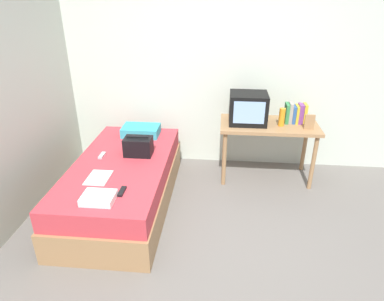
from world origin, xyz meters
The scene contains 14 objects.
ground_plane centered at (0.00, 0.00, 0.00)m, with size 8.00×8.00×0.00m, color slate.
wall_back centered at (0.00, 2.00, 1.30)m, with size 5.20×0.10×2.60m, color silver.
bed centered at (-0.99, 0.79, 0.26)m, with size 1.00×2.00×0.53m.
desk centered at (0.63, 1.55, 0.64)m, with size 1.16×0.60×0.73m.
tv centered at (0.37, 1.56, 0.91)m, with size 0.44×0.39×0.36m.
water_bottle centered at (0.76, 1.49, 0.84)m, with size 0.07×0.07×0.21m, color orange.
book_row centered at (0.93, 1.61, 0.85)m, with size 0.25×0.16×0.24m.
picture_frame centered at (1.06, 1.41, 0.82)m, with size 0.11×0.02×0.18m, color #9E754C.
pillow centered at (-0.94, 1.51, 0.59)m, with size 0.45×0.30×0.12m, color #33A8B7.
handbag centered at (-0.84, 0.96, 0.63)m, with size 0.30×0.20×0.22m.
magazine centered at (-1.11, 0.42, 0.54)m, with size 0.21×0.29×0.01m, color white.
remote_dark centered at (-0.81, 0.20, 0.54)m, with size 0.04×0.16×0.02m, color black.
remote_silver centered at (-1.23, 0.89, 0.54)m, with size 0.04×0.14×0.02m, color #B7B7BC.
folded_towel centered at (-0.97, 0.05, 0.57)m, with size 0.28×0.22×0.06m, color white.
Camera 1 is at (0.07, -2.29, 2.18)m, focal length 31.35 mm.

